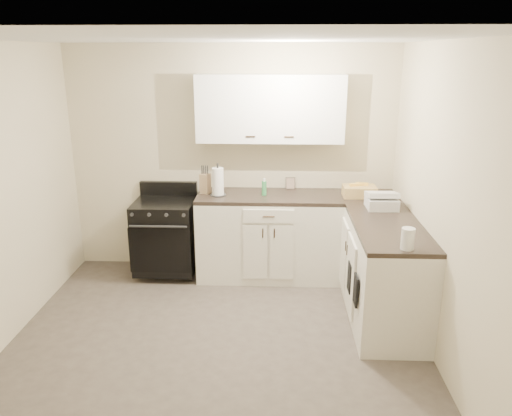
{
  "coord_description": "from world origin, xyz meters",
  "views": [
    {
      "loc": [
        0.49,
        -3.66,
        2.41
      ],
      "look_at": [
        0.31,
        0.85,
        0.99
      ],
      "focal_mm": 35.0,
      "sensor_mm": 36.0,
      "label": 1
    }
  ],
  "objects_px": {
    "knife_block": "(205,183)",
    "countertop_grill": "(382,203)",
    "paper_towel": "(218,182)",
    "wicker_basket": "(359,191)",
    "stove": "(165,236)"
  },
  "relations": [
    {
      "from": "knife_block",
      "to": "countertop_grill",
      "type": "distance_m",
      "value": 1.87
    },
    {
      "from": "wicker_basket",
      "to": "paper_towel",
      "type": "bearing_deg",
      "value": -179.5
    },
    {
      "from": "paper_towel",
      "to": "wicker_basket",
      "type": "relative_size",
      "value": 0.87
    },
    {
      "from": "knife_block",
      "to": "countertop_grill",
      "type": "height_order",
      "value": "knife_block"
    },
    {
      "from": "wicker_basket",
      "to": "countertop_grill",
      "type": "relative_size",
      "value": 1.18
    },
    {
      "from": "stove",
      "to": "countertop_grill",
      "type": "xyz_separation_m",
      "value": [
        2.26,
        -0.41,
        0.53
      ]
    },
    {
      "from": "paper_towel",
      "to": "wicker_basket",
      "type": "distance_m",
      "value": 1.5
    },
    {
      "from": "stove",
      "to": "paper_towel",
      "type": "bearing_deg",
      "value": -1.39
    },
    {
      "from": "paper_towel",
      "to": "knife_block",
      "type": "bearing_deg",
      "value": 151.26
    },
    {
      "from": "knife_block",
      "to": "paper_towel",
      "type": "relative_size",
      "value": 0.72
    },
    {
      "from": "stove",
      "to": "countertop_grill",
      "type": "bearing_deg",
      "value": -10.24
    },
    {
      "from": "stove",
      "to": "knife_block",
      "type": "height_order",
      "value": "knife_block"
    },
    {
      "from": "stove",
      "to": "paper_towel",
      "type": "xyz_separation_m",
      "value": [
        0.6,
        -0.01,
        0.63
      ]
    },
    {
      "from": "paper_towel",
      "to": "wicker_basket",
      "type": "xyz_separation_m",
      "value": [
        1.5,
        0.01,
        -0.09
      ]
    },
    {
      "from": "stove",
      "to": "knife_block",
      "type": "relative_size",
      "value": 3.63
    }
  ]
}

